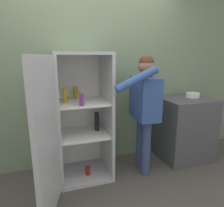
{
  "coord_description": "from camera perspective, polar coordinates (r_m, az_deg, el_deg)",
  "views": [
    {
      "loc": [
        -0.57,
        -1.78,
        1.53
      ],
      "look_at": [
        0.21,
        0.62,
        0.94
      ],
      "focal_mm": 32.0,
      "sensor_mm": 36.0,
      "label": 1
    }
  ],
  "objects": [
    {
      "name": "ground_plane",
      "position": [
        2.41,
        -0.28,
        -26.15
      ],
      "size": [
        12.0,
        12.0,
        0.0
      ],
      "primitive_type": "plane",
      "color": "#4C4742"
    },
    {
      "name": "bowl",
      "position": [
        3.26,
        22.02,
        2.26
      ],
      "size": [
        0.2,
        0.2,
        0.07
      ],
      "color": "white",
      "rests_on": "counter"
    },
    {
      "name": "counter",
      "position": [
        3.26,
        19.9,
        -6.68
      ],
      "size": [
        0.74,
        0.63,
        0.93
      ],
      "color": "#4C4C51",
      "rests_on": "ground_plane"
    },
    {
      "name": "person",
      "position": [
        2.58,
        9.18,
        0.34
      ],
      "size": [
        0.63,
        0.61,
        1.55
      ],
      "color": "#384770",
      "rests_on": "ground_plane"
    },
    {
      "name": "wall_back",
      "position": [
        2.83,
        -6.48,
        7.94
      ],
      "size": [
        7.0,
        0.06,
        2.55
      ],
      "color": "gray",
      "rests_on": "ground_plane"
    },
    {
      "name": "refrigerator",
      "position": [
        2.44,
        -10.3,
        -4.64
      ],
      "size": [
        0.87,
        1.25,
        1.59
      ],
      "color": "#B7BABC",
      "rests_on": "ground_plane"
    }
  ]
}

